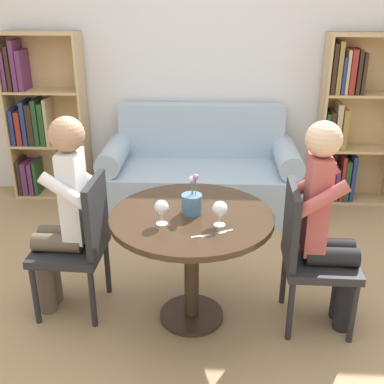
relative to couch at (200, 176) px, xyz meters
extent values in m
plane|color=tan|center=(0.00, -1.65, -0.31)|extent=(16.00, 16.00, 0.00)
cube|color=silver|center=(0.00, 0.42, 1.04)|extent=(5.20, 0.05, 2.70)
cylinder|color=#382619|center=(0.00, -1.65, 0.39)|extent=(0.95, 0.95, 0.03)
cylinder|color=#382619|center=(0.00, -1.65, 0.05)|extent=(0.09, 0.09, 0.66)
cylinder|color=#382619|center=(0.00, -1.65, -0.30)|extent=(0.40, 0.40, 0.03)
cube|color=#9EB2C6|center=(0.00, -0.05, -0.10)|extent=(1.77, 0.80, 0.42)
cube|color=#9EB2C6|center=(0.00, 0.27, 0.36)|extent=(1.55, 0.16, 0.50)
cylinder|color=#9EB2C6|center=(-0.77, -0.05, 0.22)|extent=(0.22, 0.72, 0.22)
cylinder|color=#9EB2C6|center=(0.77, -0.05, 0.22)|extent=(0.22, 0.72, 0.22)
cube|color=tan|center=(-1.46, 0.37, 0.47)|extent=(0.72, 0.02, 1.56)
cube|color=tan|center=(-1.81, 0.24, 0.47)|extent=(0.02, 0.28, 1.56)
cube|color=tan|center=(-1.10, 0.24, 0.47)|extent=(0.02, 0.28, 1.56)
cube|color=tan|center=(-1.46, 0.24, -0.30)|extent=(0.68, 0.28, 0.02)
cube|color=tan|center=(-1.46, 0.24, 0.21)|extent=(0.68, 0.28, 0.02)
cube|color=tan|center=(-1.46, 0.24, 0.72)|extent=(0.68, 0.28, 0.02)
cube|color=tan|center=(-1.46, 0.24, 1.24)|extent=(0.68, 0.28, 0.02)
cube|color=#332319|center=(-1.77, 0.23, -0.11)|extent=(0.03, 0.23, 0.35)
cube|color=#602D5B|center=(-1.72, 0.23, -0.13)|extent=(0.05, 0.23, 0.32)
cube|color=#602D5B|center=(-1.66, 0.23, -0.13)|extent=(0.04, 0.23, 0.32)
cube|color=#234723|center=(-1.61, 0.23, -0.12)|extent=(0.03, 0.23, 0.34)
cube|color=navy|center=(-1.76, 0.23, 0.39)|extent=(0.04, 0.23, 0.34)
cube|color=maroon|center=(-1.71, 0.23, 0.38)|extent=(0.05, 0.23, 0.32)
cube|color=navy|center=(-1.65, 0.23, 0.43)|extent=(0.04, 0.23, 0.41)
cube|color=#332319|center=(-1.59, 0.23, 0.42)|extent=(0.05, 0.23, 0.39)
cube|color=#234723|center=(-1.54, 0.23, 0.44)|extent=(0.04, 0.23, 0.43)
cube|color=#234723|center=(-1.48, 0.23, 0.42)|extent=(0.05, 0.23, 0.40)
cube|color=tan|center=(-1.44, 0.23, 0.44)|extent=(0.03, 0.23, 0.44)
cube|color=#602D5B|center=(-1.77, 0.23, 0.91)|extent=(0.03, 0.23, 0.35)
cube|color=#332319|center=(-1.72, 0.23, 0.93)|extent=(0.03, 0.23, 0.39)
cube|color=#602D5B|center=(-1.67, 0.23, 0.96)|extent=(0.04, 0.23, 0.44)
cube|color=#602D5B|center=(-1.62, 0.23, 0.91)|extent=(0.04, 0.23, 0.36)
cube|color=tan|center=(1.46, 0.37, 0.47)|extent=(0.72, 0.02, 1.56)
cube|color=tan|center=(1.10, 0.24, 0.47)|extent=(0.02, 0.28, 1.56)
cube|color=tan|center=(1.46, 0.24, -0.30)|extent=(0.68, 0.28, 0.02)
cube|color=tan|center=(1.46, 0.24, 0.21)|extent=(0.68, 0.28, 0.02)
cube|color=tan|center=(1.46, 0.24, 0.72)|extent=(0.68, 0.28, 0.02)
cube|color=tan|center=(1.46, 0.24, 1.24)|extent=(0.68, 0.28, 0.02)
cube|color=maroon|center=(1.15, 0.23, -0.10)|extent=(0.03, 0.23, 0.37)
cube|color=navy|center=(1.20, 0.23, -0.09)|extent=(0.05, 0.23, 0.40)
cube|color=#602D5B|center=(1.26, 0.23, -0.10)|extent=(0.03, 0.23, 0.37)
cube|color=#602D5B|center=(1.30, 0.23, -0.13)|extent=(0.03, 0.23, 0.32)
cube|color=maroon|center=(1.34, 0.23, -0.07)|extent=(0.03, 0.23, 0.44)
cube|color=#234723|center=(1.39, 0.23, -0.09)|extent=(0.05, 0.23, 0.40)
cube|color=navy|center=(1.44, 0.23, -0.07)|extent=(0.04, 0.23, 0.45)
cube|color=#234723|center=(1.15, 0.23, 0.39)|extent=(0.03, 0.23, 0.34)
cube|color=#332319|center=(1.19, 0.23, 0.40)|extent=(0.04, 0.23, 0.35)
cube|color=tan|center=(1.25, 0.23, 0.43)|extent=(0.05, 0.23, 0.42)
cube|color=olive|center=(1.30, 0.23, 0.41)|extent=(0.05, 0.23, 0.37)
cube|color=#332319|center=(1.15, 0.23, 0.95)|extent=(0.03, 0.23, 0.43)
cube|color=olive|center=(1.19, 0.23, 0.96)|extent=(0.04, 0.23, 0.45)
cube|color=navy|center=(1.23, 0.23, 0.90)|extent=(0.03, 0.23, 0.32)
cube|color=tan|center=(1.27, 0.23, 0.92)|extent=(0.03, 0.23, 0.38)
cube|color=maroon|center=(1.31, 0.23, 0.93)|extent=(0.05, 0.23, 0.38)
cube|color=#332319|center=(1.36, 0.23, 0.93)|extent=(0.03, 0.23, 0.38)
cube|color=#332319|center=(1.41, 0.23, 0.91)|extent=(0.03, 0.23, 0.36)
cylinder|color=#232326|center=(-0.93, -1.39, -0.11)|extent=(0.04, 0.04, 0.40)
cylinder|color=#232326|center=(-0.95, -1.74, -0.11)|extent=(0.04, 0.04, 0.40)
cylinder|color=#232326|center=(-0.58, -1.40, -0.11)|extent=(0.04, 0.04, 0.40)
cylinder|color=#232326|center=(-0.59, -1.76, -0.11)|extent=(0.04, 0.04, 0.40)
cube|color=#232326|center=(-0.76, -1.57, 0.11)|extent=(0.44, 0.44, 0.05)
cube|color=#232326|center=(-0.57, -1.58, 0.36)|extent=(0.06, 0.38, 0.45)
cylinder|color=#232326|center=(0.94, -1.83, -0.11)|extent=(0.04, 0.04, 0.40)
cylinder|color=#232326|center=(0.95, -1.47, -0.11)|extent=(0.04, 0.04, 0.40)
cylinder|color=#232326|center=(0.58, -1.82, -0.11)|extent=(0.04, 0.04, 0.40)
cylinder|color=#232326|center=(0.59, -1.47, -0.11)|extent=(0.04, 0.04, 0.40)
cube|color=#232326|center=(0.76, -1.65, 0.11)|extent=(0.43, 0.43, 0.05)
cube|color=#232326|center=(0.57, -1.64, 0.36)|extent=(0.05, 0.38, 0.45)
cylinder|color=brown|center=(-0.92, -1.51, -0.09)|extent=(0.11, 0.11, 0.45)
cylinder|color=brown|center=(-0.93, -1.62, -0.09)|extent=(0.11, 0.11, 0.45)
cylinder|color=brown|center=(-0.81, -1.51, 0.19)|extent=(0.30, 0.12, 0.11)
cylinder|color=brown|center=(-0.82, -1.62, 0.19)|extent=(0.30, 0.12, 0.11)
cube|color=white|center=(-0.70, -1.57, 0.47)|extent=(0.13, 0.20, 0.56)
cylinder|color=white|center=(-0.70, -1.44, 0.57)|extent=(0.29, 0.08, 0.23)
cylinder|color=white|center=(-0.71, -1.71, 0.57)|extent=(0.29, 0.08, 0.23)
sphere|color=tan|center=(-0.70, -1.57, 0.86)|extent=(0.20, 0.20, 0.20)
cylinder|color=black|center=(0.92, -1.71, -0.09)|extent=(0.11, 0.11, 0.45)
cylinder|color=black|center=(0.92, -1.60, -0.09)|extent=(0.11, 0.11, 0.45)
cylinder|color=black|center=(0.81, -1.71, 0.19)|extent=(0.30, 0.12, 0.11)
cylinder|color=black|center=(0.81, -1.60, 0.19)|extent=(0.30, 0.12, 0.11)
cube|color=#B2514C|center=(0.70, -1.65, 0.48)|extent=(0.12, 0.20, 0.58)
cylinder|color=#B2514C|center=(0.70, -1.78, 0.58)|extent=(0.29, 0.08, 0.23)
cylinder|color=#B2514C|center=(0.71, -1.51, 0.58)|extent=(0.29, 0.08, 0.23)
sphere|color=beige|center=(0.70, -1.65, 0.87)|extent=(0.20, 0.20, 0.20)
cylinder|color=white|center=(-0.16, -1.77, 0.41)|extent=(0.06, 0.06, 0.00)
cylinder|color=white|center=(-0.16, -1.77, 0.45)|extent=(0.01, 0.01, 0.07)
sphere|color=white|center=(-0.16, -1.77, 0.51)|extent=(0.08, 0.08, 0.08)
sphere|color=beige|center=(-0.16, -1.77, 0.50)|extent=(0.06, 0.06, 0.06)
cylinder|color=white|center=(0.16, -1.77, 0.41)|extent=(0.06, 0.06, 0.00)
cylinder|color=white|center=(0.16, -1.77, 0.45)|extent=(0.01, 0.01, 0.06)
sphere|color=white|center=(0.16, -1.77, 0.51)|extent=(0.09, 0.09, 0.09)
sphere|color=#E58E75|center=(0.16, -1.77, 0.50)|extent=(0.06, 0.06, 0.06)
cylinder|color=slate|center=(0.00, -1.63, 0.47)|extent=(0.12, 0.12, 0.12)
cylinder|color=#4C7A42|center=(0.00, -1.62, 0.57)|extent=(0.01, 0.00, 0.09)
sphere|color=silver|center=(0.00, -1.62, 0.62)|extent=(0.04, 0.04, 0.04)
cylinder|color=#4C7A42|center=(0.02, -1.63, 0.58)|extent=(0.00, 0.00, 0.11)
sphere|color=#9E70B2|center=(0.02, -1.63, 0.63)|extent=(0.04, 0.04, 0.04)
cylinder|color=#4C7A42|center=(0.01, -1.62, 0.57)|extent=(0.00, 0.01, 0.08)
sphere|color=#9E70B2|center=(0.01, -1.62, 0.61)|extent=(0.04, 0.04, 0.04)
cube|color=silver|center=(0.15, -1.87, 0.41)|extent=(0.17, 0.10, 0.00)
cube|color=silver|center=(0.10, -1.89, 0.41)|extent=(0.18, 0.07, 0.00)
camera|label=1|loc=(0.12, -4.13, 1.63)|focal=45.00mm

